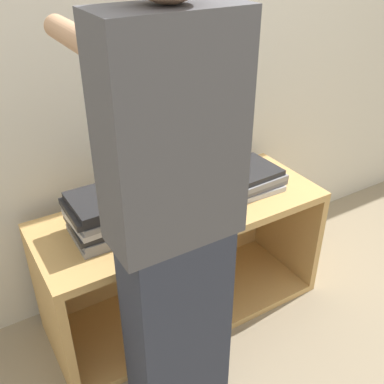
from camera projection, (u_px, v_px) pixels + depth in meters
ground_plane at (211, 339)px, 2.10m from camera, size 12.00×12.00×0.00m
wall_back at (140, 51)px, 1.92m from camera, size 8.00×0.05×2.40m
cart at (178, 254)px, 2.17m from camera, size 1.30×0.50×0.60m
laptop_open at (177, 193)px, 1.99m from camera, size 0.31×0.34×0.23m
laptop_stack_left at (110, 214)px, 1.78m from camera, size 0.33×0.25×0.17m
laptop_stack_right at (246, 179)px, 2.10m from camera, size 0.33×0.26×0.10m
person at (173, 223)px, 1.38m from camera, size 0.40×0.53×1.73m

